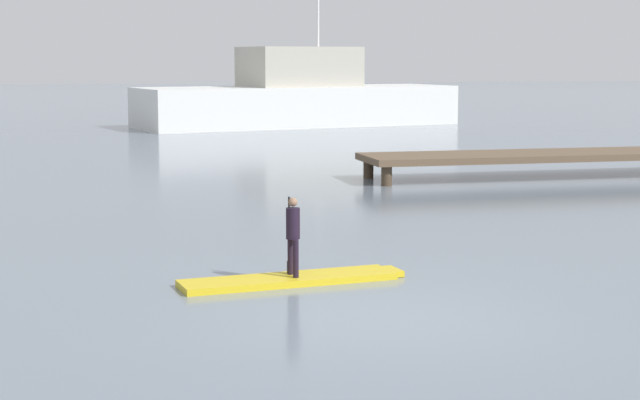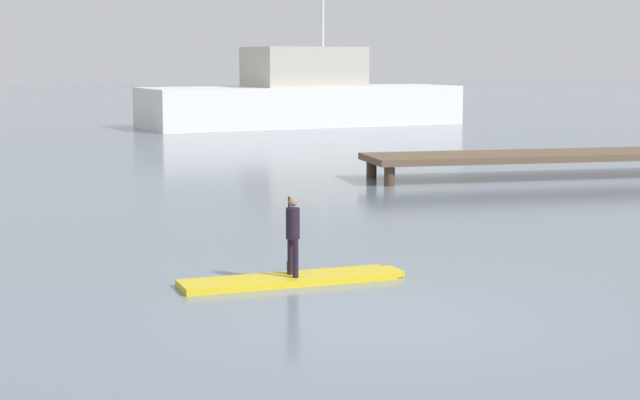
# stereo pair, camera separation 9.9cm
# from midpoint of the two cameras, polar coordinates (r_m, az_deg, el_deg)

# --- Properties ---
(ground_plane) EXTENTS (240.00, 240.00, 0.00)m
(ground_plane) POSITION_cam_midpoint_polar(r_m,az_deg,el_deg) (13.42, 3.49, -6.48)
(ground_plane) COLOR slate
(paddleboard_near) EXTENTS (3.44, 1.14, 0.10)m
(paddleboard_near) POSITION_cam_midpoint_polar(r_m,az_deg,el_deg) (15.49, -1.68, -4.35)
(paddleboard_near) COLOR gold
(paddleboard_near) RESTS_ON ground
(paddler_child_solo) EXTENTS (0.23, 0.41, 1.17)m
(paddler_child_solo) POSITION_cam_midpoint_polar(r_m,az_deg,el_deg) (15.37, -1.68, -1.75)
(paddler_child_solo) COLOR black
(paddler_child_solo) RESTS_ON paddleboard_near
(fishing_boat_white_large) EXTENTS (16.18, 8.02, 14.34)m
(fishing_boat_white_large) POSITION_cam_midpoint_polar(r_m,az_deg,el_deg) (50.97, -1.28, 5.61)
(fishing_boat_white_large) COLOR silver
(fishing_boat_white_large) RESTS_ON ground
(floating_dock) EXTENTS (11.23, 2.30, 0.70)m
(floating_dock) POSITION_cam_midpoint_polar(r_m,az_deg,el_deg) (29.82, 12.90, 2.38)
(floating_dock) COLOR brown
(floating_dock) RESTS_ON ground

